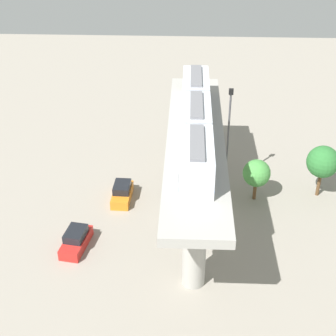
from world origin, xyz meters
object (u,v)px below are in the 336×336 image
Objects in this scene: parked_car_orange at (122,193)px; parked_car_red at (76,240)px; tree_near_viaduct at (323,162)px; signal_post at (228,136)px; tree_mid_lot at (257,173)px; train at (196,121)px.

parked_car_orange is 0.96× the size of parked_car_red.
tree_near_viaduct is 9.93m from signal_post.
tree_near_viaduct is at bearing 8.46° from tree_mid_lot.
tree_mid_lot is at bearing -36.91° from signal_post.
train is 9.91m from tree_mid_lot.
parked_car_orange is at bearing -175.43° from tree_near_viaduct.
train reaches higher than tree_mid_lot.
parked_car_orange is (-7.32, 2.16, -9.44)m from train.
parked_car_red is at bearing -153.65° from tree_mid_lot.
tree_near_viaduct is (23.59, 9.36, 3.25)m from parked_car_red.
tree_near_viaduct is (20.34, 1.63, 3.25)m from parked_car_orange.
parked_car_red is at bearing -110.66° from parked_car_orange.
parked_car_orange is at bearing -177.35° from tree_mid_lot.
train is 3.61× the size of tree_near_viaduct.
tree_near_viaduct is 0.50× the size of signal_post.
parked_car_red is 19.00m from tree_mid_lot.
signal_post is at bearing 55.75° from train.
tree_mid_lot is at bearing -171.54° from tree_near_viaduct.
tree_mid_lot is (-6.69, -0.99, -0.91)m from tree_near_viaduct.
signal_post is at bearing 46.40° from parked_car_red.
train is 7.26m from signal_post.
parked_car_orange is 20.67m from tree_near_viaduct.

